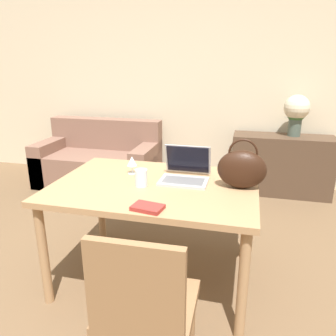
% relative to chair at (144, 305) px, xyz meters
% --- Properties ---
extents(wall_back, '(10.00, 0.06, 2.70)m').
position_rel_chair_xyz_m(wall_back, '(-0.29, 3.12, 0.86)').
color(wall_back, beige).
rests_on(wall_back, ground_plane).
extents(dining_table, '(1.38, 0.97, 0.75)m').
position_rel_chair_xyz_m(dining_table, '(-0.19, 0.85, 0.18)').
color(dining_table, '#A87F56').
rests_on(dining_table, ground_plane).
extents(chair, '(0.45, 0.45, 0.88)m').
position_rel_chair_xyz_m(chair, '(0.00, 0.00, 0.00)').
color(chair, olive).
rests_on(chair, ground_plane).
extents(couch, '(1.52, 0.79, 0.82)m').
position_rel_chair_xyz_m(couch, '(-1.46, 2.60, -0.20)').
color(couch, '#7F5B4C').
rests_on(couch, ground_plane).
extents(sideboard, '(1.16, 0.40, 0.71)m').
position_rel_chair_xyz_m(sideboard, '(0.81, 2.81, -0.13)').
color(sideboard, '#4C3828').
rests_on(sideboard, ground_plane).
extents(laptop, '(0.33, 0.30, 0.23)m').
position_rel_chair_xyz_m(laptop, '(-0.01, 0.99, 0.32)').
color(laptop, '#ADADB2').
rests_on(laptop, dining_table).
extents(drinking_glass, '(0.08, 0.08, 0.12)m').
position_rel_chair_xyz_m(drinking_glass, '(-0.27, 0.78, 0.32)').
color(drinking_glass, silver).
rests_on(drinking_glass, dining_table).
extents(wine_glass, '(0.08, 0.08, 0.13)m').
position_rel_chair_xyz_m(wine_glass, '(-0.41, 1.01, 0.35)').
color(wine_glass, silver).
rests_on(wine_glass, dining_table).
extents(handbag, '(0.32, 0.15, 0.33)m').
position_rel_chair_xyz_m(handbag, '(0.38, 0.91, 0.39)').
color(handbag, black).
rests_on(handbag, dining_table).
extents(flower_vase, '(0.29, 0.29, 0.47)m').
position_rel_chair_xyz_m(flower_vase, '(0.92, 2.84, 0.52)').
color(flower_vase, '#47564C').
rests_on(flower_vase, sideboard).
extents(book, '(0.19, 0.14, 0.02)m').
position_rel_chair_xyz_m(book, '(-0.12, 0.44, 0.27)').
color(book, maroon).
rests_on(book, dining_table).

